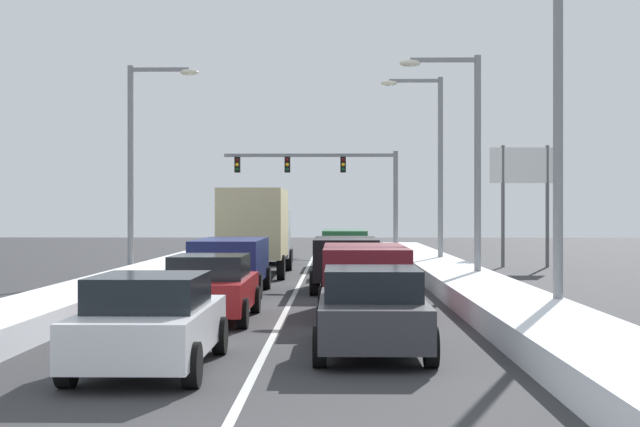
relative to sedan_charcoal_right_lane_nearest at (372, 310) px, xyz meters
name	(u,v)px	position (x,y,z in m)	size (l,w,h in m)	color
ground_plane	(294,295)	(-1.89, 11.47, -0.76)	(123.50, 123.50, 0.00)	#333335
lane_stripe_between_right_lane_and_center_lane	(300,282)	(-1.89, 16.22, -0.76)	(0.14, 52.25, 0.01)	silver
snow_bank_right_shoulder	(451,275)	(3.41, 16.22, -0.48)	(2.19, 52.25, 0.56)	white
snow_bank_left_shoulder	(150,275)	(-7.19, 16.22, -0.49)	(2.03, 52.25, 0.55)	white
sedan_charcoal_right_lane_nearest	(372,310)	(0.00, 0.00, 0.00)	(2.00, 4.50, 1.51)	#38383D
suv_maroon_right_lane_second	(364,273)	(0.06, 6.00, 0.25)	(2.16, 4.90, 1.67)	maroon
suv_black_right_lane_third	(345,259)	(-0.33, 12.91, 0.25)	(2.16, 4.90, 1.67)	black
sedan_tan_right_lane_fourth	(350,257)	(-0.10, 19.22, 0.00)	(2.00, 4.50, 1.51)	#937F60
suv_green_right_lane_fifth	(344,245)	(-0.25, 25.44, 0.25)	(2.16, 4.90, 1.67)	#1E5633
sedan_white_center_lane_nearest	(151,321)	(-3.55, -1.77, 0.00)	(2.00, 4.50, 1.51)	silver
sedan_red_center_lane_second	(211,287)	(-3.50, 4.85, 0.00)	(2.00, 4.50, 1.51)	maroon
suv_navy_center_lane_third	(231,260)	(-3.82, 11.70, 0.25)	(2.16, 4.90, 1.67)	navy
box_truck_center_lane_fourth	(256,227)	(-3.76, 19.85, 1.14)	(2.53, 7.20, 3.36)	#B7BABF
sedan_gray_center_lane_fifth	(270,248)	(-3.78, 28.00, 0.00)	(2.00, 4.50, 1.51)	slate
traffic_light_gantry	(335,175)	(-0.71, 39.96, 3.96)	(10.60, 0.47, 6.20)	slate
street_lamp_right_near	(544,74)	(3.99, 4.35, 4.80)	(2.66, 0.36, 9.45)	gray
street_lamp_right_mid	(466,148)	(3.60, 13.85, 3.82)	(2.66, 0.36, 7.59)	gray
street_lamp_right_far	(432,155)	(3.49, 23.35, 4.18)	(2.66, 0.36, 8.27)	gray
street_lamp_left_mid	(140,151)	(-7.92, 18.00, 4.01)	(2.66, 0.36, 7.95)	gray
roadside_sign_right	(525,178)	(7.92, 25.53, 3.25)	(3.20, 0.16, 5.50)	#59595B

